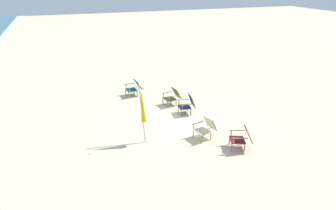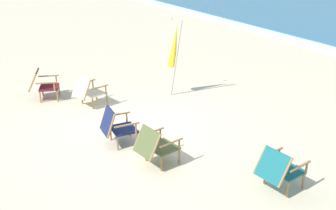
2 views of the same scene
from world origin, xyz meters
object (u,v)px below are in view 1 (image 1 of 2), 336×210
object	(u,v)px
beach_chair_back_left	(134,87)
umbrella_furled_yellow	(143,106)
beach_chair_far_center	(206,128)
beach_chair_front_right	(242,137)
beach_chair_back_right	(173,96)
beach_chair_mid_center	(188,104)

from	to	relation	value
beach_chair_back_left	umbrella_furled_yellow	xyz separation A→B (m)	(-4.49, 0.77, 0.95)
beach_chair_far_center	beach_chair_front_right	bearing A→B (deg)	-141.14
beach_chair_far_center	beach_chair_back_right	xyz separation A→B (m)	(3.30, 0.05, -0.00)
beach_chair_front_right	beach_chair_mid_center	xyz separation A→B (m)	(3.26, 0.62, 0.01)
beach_chair_back_left	beach_chair_front_right	size ratio (longest dim) A/B	0.91
beach_chair_far_center	umbrella_furled_yellow	bearing A→B (deg)	75.81
beach_chair_back_left	beach_chair_front_right	world-z (taller)	beach_chair_front_right
beach_chair_back_left	beach_chair_back_right	size ratio (longest dim) A/B	1.00
beach_chair_back_left	beach_chair_back_right	bearing A→B (deg)	-142.00
beach_chair_far_center	umbrella_furled_yellow	distance (m)	2.44
beach_chair_back_left	beach_chair_far_center	bearing A→B (deg)	-164.33
umbrella_furled_yellow	beach_chair_back_left	bearing A→B (deg)	-9.72
beach_chair_back_right	umbrella_furled_yellow	size ratio (longest dim) A/B	0.39
beach_chair_back_left	umbrella_furled_yellow	size ratio (longest dim) A/B	0.39
beach_chair_front_right	beach_chair_back_right	bearing A→B (deg)	11.76
beach_chair_back_left	beach_chair_mid_center	bearing A→B (deg)	-149.93
umbrella_furled_yellow	beach_chair_mid_center	bearing A→B (deg)	-55.82
beach_chair_far_center	beach_chair_back_right	size ratio (longest dim) A/B	1.03
beach_chair_front_right	umbrella_furled_yellow	world-z (taller)	umbrella_furled_yellow
umbrella_furled_yellow	beach_chair_far_center	bearing A→B (deg)	-104.19
beach_chair_mid_center	beach_chair_back_left	bearing A→B (deg)	30.07
beach_chair_far_center	beach_chair_mid_center	size ratio (longest dim) A/B	1.04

